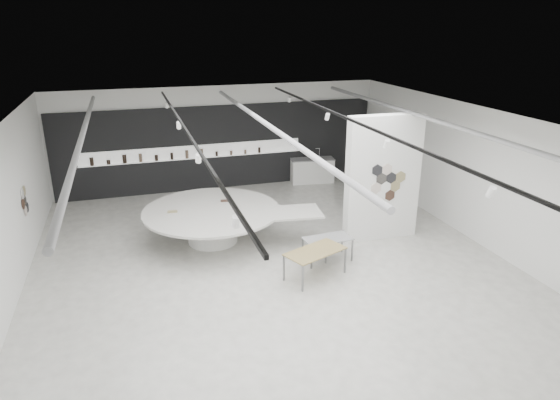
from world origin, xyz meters
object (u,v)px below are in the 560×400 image
object	(u,v)px
sample_table_wood	(315,253)
sample_table_stone	(328,240)
kitchen_counter	(312,170)
display_island	(215,221)
partition_column	(383,178)

from	to	relation	value
sample_table_wood	sample_table_stone	world-z (taller)	sample_table_wood
sample_table_wood	kitchen_counter	xyz separation A→B (m)	(2.64, 7.21, -0.18)
display_island	sample_table_wood	bearing A→B (deg)	-47.50
kitchen_counter	sample_table_wood	bearing A→B (deg)	-102.62
sample_table_wood	kitchen_counter	bearing A→B (deg)	69.85
partition_column	display_island	size ratio (longest dim) A/B	0.70
partition_column	display_island	xyz separation A→B (m)	(-4.63, 1.11, -1.16)
sample_table_stone	sample_table_wood	bearing A→B (deg)	-130.54
display_island	sample_table_wood	xyz separation A→B (m)	(1.97, -2.80, 0.01)
partition_column	kitchen_counter	bearing A→B (deg)	90.17
kitchen_counter	display_island	bearing A→B (deg)	-128.80
display_island	kitchen_counter	distance (m)	6.38
partition_column	kitchen_counter	world-z (taller)	partition_column
display_island	sample_table_stone	world-z (taller)	display_island
sample_table_wood	partition_column	bearing A→B (deg)	32.56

